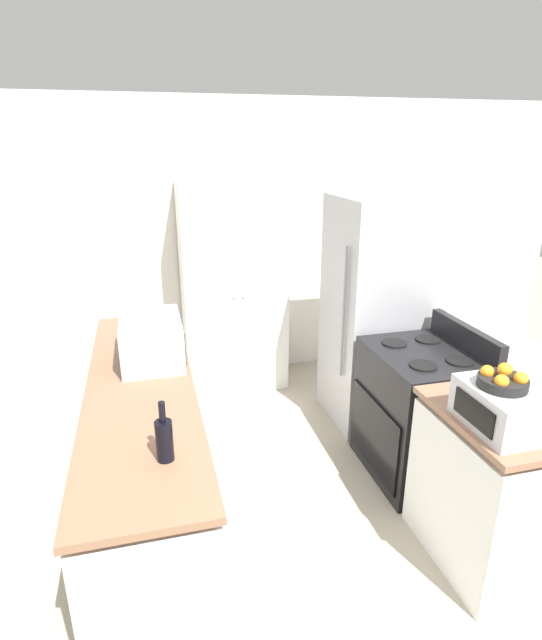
# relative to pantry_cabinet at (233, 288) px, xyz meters

# --- Properties ---
(wall_back) EXTENTS (7.00, 0.06, 2.60)m
(wall_back) POSITION_rel_pantry_cabinet_xyz_m (0.05, 0.30, 0.35)
(wall_back) COLOR silver
(wall_back) RESTS_ON ground_plane
(counter_left) EXTENTS (0.60, 2.40, 0.91)m
(counter_left) POSITION_rel_pantry_cabinet_xyz_m (-0.85, -1.65, -0.51)
(counter_left) COLOR silver
(counter_left) RESTS_ON ground_plane
(counter_right) EXTENTS (0.60, 0.77, 0.91)m
(counter_right) POSITION_rel_pantry_cabinet_xyz_m (0.95, -2.47, -0.51)
(counter_right) COLOR silver
(counter_right) RESTS_ON ground_plane
(pantry_cabinet) EXTENTS (0.92, 0.53, 1.90)m
(pantry_cabinet) POSITION_rel_pantry_cabinet_xyz_m (0.00, 0.00, 0.00)
(pantry_cabinet) COLOR white
(pantry_cabinet) RESTS_ON ground_plane
(stove) EXTENTS (0.66, 0.78, 1.07)m
(stove) POSITION_rel_pantry_cabinet_xyz_m (0.97, -1.67, -0.49)
(stove) COLOR black
(stove) RESTS_ON ground_plane
(refrigerator) EXTENTS (0.77, 0.73, 1.84)m
(refrigerator) POSITION_rel_pantry_cabinet_xyz_m (1.02, -0.88, -0.03)
(refrigerator) COLOR #A3A3A8
(refrigerator) RESTS_ON ground_plane
(microwave) EXTENTS (0.38, 0.54, 0.28)m
(microwave) POSITION_rel_pantry_cabinet_xyz_m (-0.76, -1.36, 0.10)
(microwave) COLOR #B2B2B7
(microwave) RESTS_ON counter_left
(wine_bottle) EXTENTS (0.08, 0.08, 0.28)m
(wine_bottle) POSITION_rel_pantry_cabinet_xyz_m (-0.75, -2.43, 0.06)
(wine_bottle) COLOR black
(wine_bottle) RESTS_ON counter_left
(toaster_oven) EXTENTS (0.32, 0.41, 0.21)m
(toaster_oven) POSITION_rel_pantry_cabinet_xyz_m (0.84, -2.57, 0.07)
(toaster_oven) COLOR #B2B2B7
(toaster_oven) RESTS_ON counter_right
(fruit_bowl) EXTENTS (0.23, 0.23, 0.12)m
(fruit_bowl) POSITION_rel_pantry_cabinet_xyz_m (0.82, -2.56, 0.21)
(fruit_bowl) COLOR black
(fruit_bowl) RESTS_ON toaster_oven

